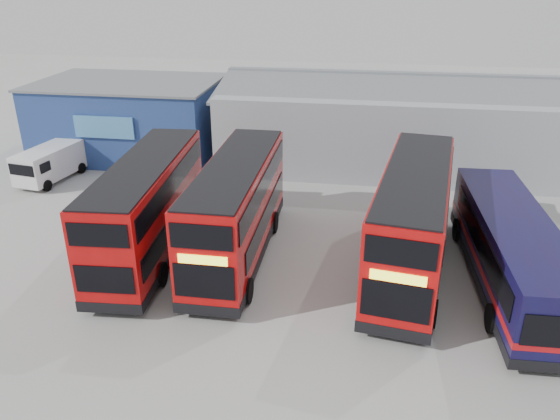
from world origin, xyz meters
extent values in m
plane|color=gray|center=(0.00, 0.00, 0.00)|extent=(120.00, 120.00, 0.00)
cube|color=navy|center=(-14.00, 18.00, 2.50)|extent=(12.00, 8.00, 5.00)
cube|color=slate|center=(-14.00, 18.00, 5.05)|extent=(12.30, 8.30, 0.15)
cube|color=#417FBA|center=(-14.00, 13.90, 3.00)|extent=(3.96, 0.15, 1.40)
cube|color=#90969D|center=(8.00, 20.00, 2.50)|extent=(30.00, 12.00, 5.00)
cube|color=slate|center=(8.00, 17.20, 5.25)|extent=(30.50, 6.33, 1.29)
cube|color=slate|center=(8.00, 22.80, 5.25)|extent=(30.50, 6.33, 1.29)
cube|color=#BB0A0B|center=(-7.14, 3.80, 2.41)|extent=(3.26, 10.82, 4.11)
cube|color=black|center=(-7.14, 3.80, 0.56)|extent=(3.30, 10.86, 0.46)
cube|color=black|center=(-5.83, 3.48, 1.93)|extent=(0.67, 9.02, 0.97)
cube|color=black|center=(-8.40, 3.30, 1.93)|extent=(0.67, 9.02, 0.97)
cube|color=black|center=(-5.86, 3.88, 3.66)|extent=(0.74, 10.04, 0.97)
cube|color=black|center=(-8.43, 3.71, 3.66)|extent=(0.74, 10.04, 0.97)
cube|color=black|center=(-7.51, 9.14, 1.83)|extent=(2.28, 0.21, 1.37)
cube|color=black|center=(-7.51, 9.14, 3.66)|extent=(2.28, 0.21, 0.97)
cube|color=yellow|center=(-7.51, 9.15, 2.74)|extent=(1.83, 0.17, 0.36)
cube|color=black|center=(-6.78, -1.54, 1.83)|extent=(2.23, 0.20, 1.12)
cube|color=black|center=(-6.78, -1.54, 3.66)|extent=(2.23, 0.20, 0.91)
cube|color=black|center=(-7.14, 3.80, 4.49)|extent=(3.10, 10.65, 0.10)
cylinder|color=black|center=(-6.18, 7.58, 0.53)|extent=(0.40, 1.08, 1.06)
cylinder|color=black|center=(-8.61, 7.41, 0.53)|extent=(0.40, 1.08, 1.06)
cylinder|color=black|center=(-5.74, 1.19, 0.53)|extent=(0.40, 1.08, 1.06)
cylinder|color=black|center=(-8.18, 1.03, 0.53)|extent=(0.40, 1.08, 1.06)
cube|color=#BB0A0B|center=(-3.13, 4.26, 2.42)|extent=(2.58, 10.71, 4.13)
cube|color=black|center=(-3.13, 4.26, 0.56)|extent=(2.62, 10.75, 0.46)
cube|color=black|center=(-4.43, 4.66, 1.94)|extent=(0.08, 9.07, 0.97)
cube|color=black|center=(-1.84, 4.67, 1.94)|extent=(0.08, 9.07, 0.97)
cube|color=black|center=(-4.43, 4.25, 3.67)|extent=(0.08, 10.09, 0.97)
cube|color=black|center=(-1.84, 4.26, 3.67)|extent=(0.08, 10.09, 0.97)
cube|color=black|center=(-3.11, -1.11, 1.84)|extent=(2.29, 0.06, 1.38)
cube|color=black|center=(-3.11, -1.11, 3.67)|extent=(2.29, 0.06, 0.97)
cube|color=yellow|center=(-3.11, -1.12, 2.75)|extent=(1.84, 0.05, 0.36)
cube|color=black|center=(-3.15, 9.63, 1.84)|extent=(2.24, 0.06, 1.12)
cube|color=black|center=(-3.15, 9.63, 3.67)|extent=(2.24, 0.06, 0.92)
cube|color=black|center=(-3.13, 4.26, 4.51)|extent=(2.43, 10.56, 0.10)
cylinder|color=black|center=(-4.34, 0.53, 0.53)|extent=(0.33, 1.06, 1.06)
cylinder|color=black|center=(-1.90, 0.54, 0.53)|extent=(0.33, 1.06, 1.06)
cylinder|color=black|center=(-4.36, 6.96, 0.53)|extent=(0.33, 1.06, 1.06)
cylinder|color=black|center=(-1.92, 6.96, 0.53)|extent=(0.33, 1.06, 1.06)
cube|color=#BB0A0B|center=(4.57, 4.09, 2.51)|extent=(4.25, 11.35, 4.27)
cube|color=black|center=(4.57, 4.09, 0.58)|extent=(4.29, 11.40, 0.47)
cube|color=black|center=(3.30, 4.70, 2.00)|extent=(1.44, 9.30, 1.00)
cube|color=black|center=(5.95, 4.31, 2.00)|extent=(1.44, 9.30, 1.00)
cube|color=black|center=(3.24, 4.29, 3.80)|extent=(1.60, 10.34, 1.00)
cube|color=black|center=(5.89, 3.89, 3.80)|extent=(1.60, 10.34, 1.00)
cube|color=black|center=(3.74, -1.41, 1.90)|extent=(2.36, 0.40, 1.42)
cube|color=black|center=(3.74, -1.41, 3.80)|extent=(2.36, 0.40, 1.00)
cube|color=yellow|center=(3.74, -1.42, 2.85)|extent=(1.88, 0.32, 0.37)
cube|color=black|center=(5.39, 9.59, 1.90)|extent=(2.30, 0.40, 1.16)
cube|color=black|center=(5.39, 9.59, 3.80)|extent=(2.30, 0.40, 0.95)
cube|color=black|center=(4.57, 4.09, 4.66)|extent=(4.07, 11.17, 0.11)
cylinder|color=black|center=(2.75, 0.47, 0.55)|extent=(0.50, 1.14, 1.10)
cylinder|color=black|center=(5.25, 0.09, 0.55)|extent=(0.50, 1.14, 1.10)
cylinder|color=black|center=(3.73, 7.04, 0.55)|extent=(0.50, 1.14, 1.10)
cylinder|color=black|center=(6.23, 6.67, 0.55)|extent=(0.50, 1.14, 1.10)
cube|color=#0C0D37|center=(8.57, 3.42, 1.77)|extent=(3.05, 11.71, 2.80)
cube|color=black|center=(8.57, 3.42, 0.56)|extent=(3.09, 11.76, 0.42)
cube|color=#AC0D12|center=(8.57, 3.42, 1.27)|extent=(3.08, 11.74, 0.26)
cube|color=black|center=(9.92, 3.15, 2.22)|extent=(0.40, 9.72, 1.00)
cube|color=black|center=(7.24, 3.05, 2.22)|extent=(0.40, 9.72, 1.00)
cube|color=black|center=(8.36, 9.25, 1.96)|extent=(2.38, 0.14, 1.37)
cylinder|color=black|center=(9.69, 7.58, 0.55)|extent=(0.38, 1.11, 1.10)
cylinder|color=black|center=(7.15, 7.49, 0.55)|extent=(0.38, 1.11, 1.10)
cylinder|color=black|center=(7.41, 0.10, 0.55)|extent=(0.38, 1.11, 1.10)
cube|color=silver|center=(-16.89, 11.95, 1.20)|extent=(2.65, 5.02, 1.82)
cube|color=black|center=(-17.28, 9.57, 1.48)|extent=(1.71, 0.32, 0.67)
cube|color=black|center=(-18.10, 10.59, 1.48)|extent=(0.19, 0.86, 0.57)
cube|color=black|center=(-16.18, 10.28, 1.48)|extent=(0.19, 0.86, 0.57)
cylinder|color=black|center=(-18.06, 10.49, 0.34)|extent=(0.34, 0.72, 0.69)
cylinder|color=black|center=(-16.25, 10.19, 0.34)|extent=(0.34, 0.72, 0.69)
cylinder|color=black|center=(-17.54, 13.70, 0.34)|extent=(0.34, 0.72, 0.69)
cylinder|color=black|center=(-15.73, 13.40, 0.34)|extent=(0.34, 0.72, 0.69)
camera|label=1|loc=(2.33, -17.52, 12.41)|focal=35.00mm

